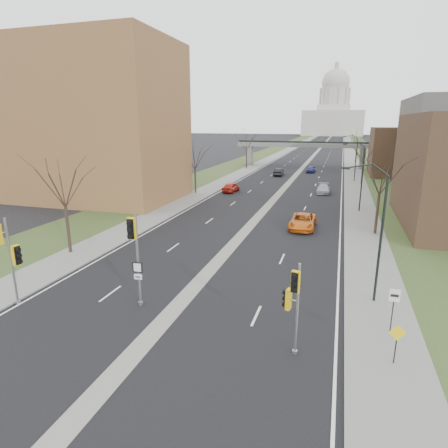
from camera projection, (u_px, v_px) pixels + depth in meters
The scene contains 30 objects.
ground at pixel (165, 320), 21.81m from camera, with size 700.00×700.00×0.00m, color black.
road_surface at pixel (320, 149), 159.98m from camera, with size 20.00×600.00×0.01m, color black.
median_strip at pixel (320, 149), 159.98m from camera, with size 1.20×600.00×0.02m, color gray.
sidewalk_right at pixel (349, 149), 156.54m from camera, with size 4.00×600.00×0.12m, color gray.
sidewalk_left at pixel (292, 148), 163.40m from camera, with size 4.00×600.00×0.12m, color gray.
grass_verge_right at pixel (364, 150), 154.82m from camera, with size 8.00×600.00×0.10m, color #2C431F.
grass_verge_left at pixel (278, 148), 165.12m from camera, with size 8.00×600.00×0.10m, color #2C431F.
apartment_building at pixel (90, 123), 53.97m from camera, with size 25.00×16.00×22.00m, color olive.
commercial_block_far at pixel (406, 152), 78.68m from camera, with size 14.00×14.00×10.00m, color #4D3724.
pedestrian_bridge at pixel (304, 148), 94.22m from camera, with size 34.00×3.00×6.45m.
capitol at pixel (333, 113), 311.67m from camera, with size 48.00×42.00×55.75m.
streetlight_near at pixel (371, 194), 22.36m from camera, with size 2.61×0.20×8.70m.
streetlight_mid at pixel (357, 157), 46.31m from camera, with size 2.61×0.20×8.70m.
streetlight_far at pixel (353, 145), 70.26m from camera, with size 2.61×0.20×8.70m.
tree_left_a at pixel (62, 178), 31.14m from camera, with size 7.20×7.20×9.40m.
tree_left_b at pixel (195, 154), 58.89m from camera, with size 6.75×6.75×8.81m.
tree_left_c at pixel (247, 139), 89.99m from camera, with size 7.65×7.65×9.99m.
tree_right_a at pixel (382, 170), 36.61m from camera, with size 7.20×7.20×9.40m.
tree_right_b at pixel (364, 152), 67.22m from camera, with size 6.30×6.30×8.22m.
tree_right_c at pixel (358, 137), 103.74m from camera, with size 7.65×7.65×9.99m.
signal_pole_left at pixel (8, 250), 22.50m from camera, with size 1.11×0.97×5.64m.
signal_pole_median at pixel (135, 245), 22.19m from camera, with size 0.68×0.96×5.85m.
signal_pole_right at pixel (293, 297), 17.75m from camera, with size 0.80×1.02×4.79m.
speed_limit_sign at pixel (394, 303), 19.80m from camera, with size 0.55×0.06×2.56m.
warning_sign at pixel (397, 339), 17.37m from camera, with size 0.78×0.15×2.02m.
car_left_near at pixel (231, 187), 61.42m from camera, with size 1.86×4.62×1.57m, color #B42114.
car_left_far at pixel (279, 172), 80.07m from camera, with size 1.68×4.80×1.58m, color black.
car_right_near at pixel (303, 221), 40.34m from camera, with size 2.62×5.67×1.58m, color orange.
car_right_mid at pixel (323, 189), 60.37m from camera, with size 1.99×4.89×1.42m, color #A6A8AE.
car_right_far at pixel (311, 169), 85.10m from camera, with size 1.72×4.29×1.46m, color navy.
Camera 1 is at (9.09, -17.66, 11.15)m, focal length 30.00 mm.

